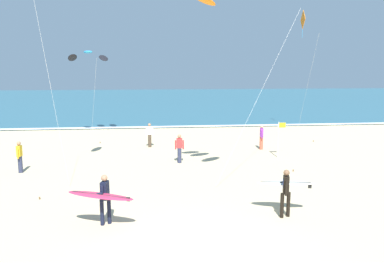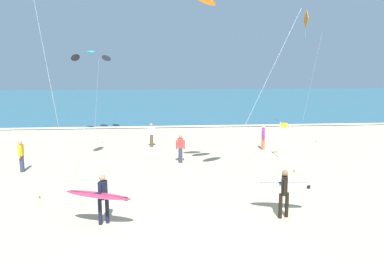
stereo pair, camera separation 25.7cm
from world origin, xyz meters
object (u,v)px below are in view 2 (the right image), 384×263
at_px(lifeguard_flag, 281,136).
at_px(kite_diamond_amber_high, 306,22).
at_px(bystander_yellow_top, 21,156).
at_px(bystander_red_top, 180,148).
at_px(surfer_trailing, 101,195).
at_px(bystander_purple_top, 263,137).
at_px(kite_arc_cobalt_near, 91,56).
at_px(bystander_white_top, 151,135).
at_px(surfer_lead, 284,187).

bearing_deg(lifeguard_flag, kite_diamond_amber_high, 61.92).
bearing_deg(bystander_yellow_top, kite_diamond_amber_high, 29.73).
bearing_deg(bystander_red_top, surfer_trailing, -110.73).
distance_m(bystander_red_top, bystander_purple_top, 6.19).
height_order(bystander_purple_top, lifeguard_flag, lifeguard_flag).
bearing_deg(bystander_purple_top, bystander_red_top, -152.13).
distance_m(kite_arc_cobalt_near, kite_diamond_amber_high, 16.89).
distance_m(surfer_trailing, bystander_white_top, 12.67).
bearing_deg(kite_arc_cobalt_near, lifeguard_flag, -34.78).
relative_size(surfer_trailing, lifeguard_flag, 1.07).
height_order(kite_diamond_amber_high, bystander_yellow_top, kite_diamond_amber_high).
xyz_separation_m(kite_arc_cobalt_near, lifeguard_flag, (11.99, -8.32, -4.79)).
relative_size(kite_diamond_amber_high, bystander_red_top, 6.10).
bearing_deg(kite_arc_cobalt_near, surfer_lead, -61.25).
bearing_deg(kite_arc_cobalt_near, kite_diamond_amber_high, 1.55).
height_order(kite_arc_cobalt_near, bystander_white_top, kite_arc_cobalt_near).
bearing_deg(bystander_yellow_top, kite_arc_cobalt_near, 79.36).
relative_size(bystander_purple_top, lifeguard_flag, 0.76).
bearing_deg(kite_diamond_amber_high, bystander_purple_top, -127.66).
xyz_separation_m(kite_diamond_amber_high, bystander_purple_top, (-5.08, -6.58, -7.91)).
bearing_deg(surfer_trailing, bystander_yellow_top, 125.09).
xyz_separation_m(bystander_white_top, bystander_yellow_top, (-6.38, -5.56, 0.00)).
distance_m(surfer_trailing, bystander_purple_top, 13.99).
bearing_deg(surfer_trailing, bystander_white_top, 83.46).
relative_size(surfer_lead, kite_diamond_amber_high, 0.21).
bearing_deg(surfer_lead, surfer_trailing, -177.35).
bearing_deg(kite_diamond_amber_high, lifeguard_flag, -118.08).
distance_m(kite_arc_cobalt_near, lifeguard_flag, 15.36).
distance_m(kite_diamond_amber_high, bystander_white_top, 15.39).
relative_size(bystander_red_top, bystander_yellow_top, 1.00).
relative_size(kite_arc_cobalt_near, bystander_purple_top, 4.05).
height_order(surfer_trailing, kite_diamond_amber_high, kite_diamond_amber_high).
distance_m(surfer_trailing, kite_diamond_amber_high, 23.58).
distance_m(surfer_lead, bystander_white_top, 13.20).
height_order(kite_arc_cobalt_near, kite_diamond_amber_high, kite_diamond_amber_high).
xyz_separation_m(surfer_trailing, bystander_purple_top, (8.56, 11.06, -0.23)).
distance_m(kite_diamond_amber_high, bystander_yellow_top, 22.81).
bearing_deg(bystander_yellow_top, bystander_purple_top, 16.62).
bearing_deg(surfer_trailing, surfer_lead, 2.65).
distance_m(surfer_lead, bystander_yellow_top, 13.06).
relative_size(surfer_trailing, bystander_yellow_top, 1.41).
bearing_deg(bystander_white_top, surfer_lead, -68.68).
bearing_deg(kite_diamond_amber_high, bystander_yellow_top, -150.27).
distance_m(surfer_trailing, bystander_red_top, 8.74).
height_order(surfer_lead, bystander_yellow_top, surfer_lead).
bearing_deg(surfer_trailing, bystander_red_top, 69.27).
bearing_deg(surfer_trailing, lifeguard_flag, 44.70).
relative_size(bystander_red_top, bystander_purple_top, 1.00).
bearing_deg(surfer_lead, bystander_red_top, 111.79).
bearing_deg(bystander_red_top, bystander_yellow_top, -171.93).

